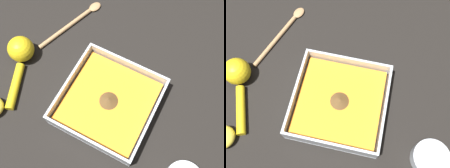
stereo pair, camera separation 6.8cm
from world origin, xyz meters
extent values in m
plane|color=black|center=(0.00, 0.00, 0.00)|extent=(4.00, 4.00, 0.00)
cube|color=silver|center=(-0.02, 0.01, 0.00)|extent=(0.23, 0.23, 0.01)
cube|color=silver|center=(-0.02, 0.12, 0.03)|extent=(0.23, 0.01, 0.05)
cube|color=silver|center=(-0.02, -0.10, 0.03)|extent=(0.23, 0.01, 0.05)
cube|color=silver|center=(0.09, 0.01, 0.03)|extent=(0.01, 0.22, 0.05)
cube|color=silver|center=(-0.13, 0.01, 0.03)|extent=(0.01, 0.22, 0.05)
cube|color=orange|center=(-0.02, 0.01, 0.02)|extent=(0.21, 0.21, 0.02)
cone|color=brown|center=(-0.02, 0.01, 0.04)|extent=(0.05, 0.05, 0.02)
sphere|color=yellow|center=(-0.30, 0.03, 0.04)|extent=(0.07, 0.07, 0.07)
cylinder|color=yellow|center=(-0.26, -0.06, 0.01)|extent=(0.07, 0.13, 0.02)
ellipsoid|color=tan|center=(-0.20, 0.27, 0.01)|extent=(0.04, 0.05, 0.01)
cylinder|color=tan|center=(-0.24, 0.16, 0.01)|extent=(0.08, 0.19, 0.01)
camera|label=1|loc=(0.09, -0.17, 0.65)|focal=42.00mm
camera|label=2|loc=(0.02, -0.20, 0.65)|focal=42.00mm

